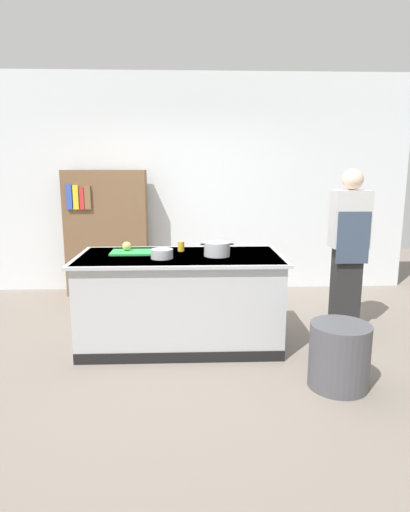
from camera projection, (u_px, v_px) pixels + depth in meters
The scene contains 11 objects.
ground_plane at pixel (181, 343), 4.34m from camera, with size 10.00×10.00×0.00m, color slate.
back_wall at pixel (182, 184), 6.09m from camera, with size 6.40×0.12×3.00m, color silver.
counter_island at pixel (180, 299), 4.24m from camera, with size 1.98×0.98×0.90m.
cutting_board at pixel (132, 252), 4.25m from camera, with size 0.40×0.28×0.02m, color green.
onion at pixel (127, 246), 4.28m from camera, with size 0.09×0.09×0.09m, color tan.
stock_pot at pixel (217, 249), 4.12m from camera, with size 0.31×0.25×0.13m.
mixing_bowl at pixel (162, 254), 4.00m from camera, with size 0.21×0.21×0.09m, color #B7BABF.
juice_cup at pixel (181, 246), 4.35m from camera, with size 0.07×0.07×0.10m, color yellow.
trash_bin at pixel (339, 356), 3.43m from camera, with size 0.48×0.48×0.52m, color #4C4C51.
person_chef at pixel (348, 246), 4.58m from camera, with size 0.38×0.25×1.72m.
bookshelf at pixel (107, 233), 5.89m from camera, with size 1.10×0.31×1.70m.
Camera 1 is at (0.08, -4.08, 1.72)m, focal length 30.32 mm.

